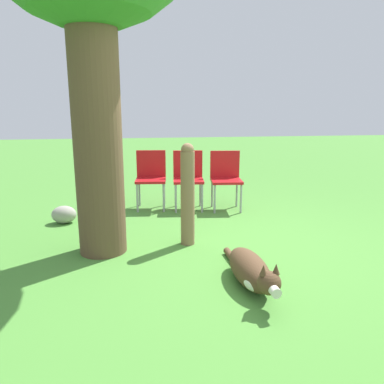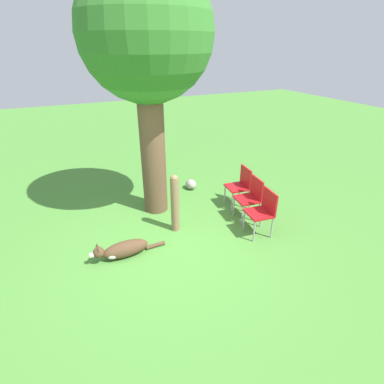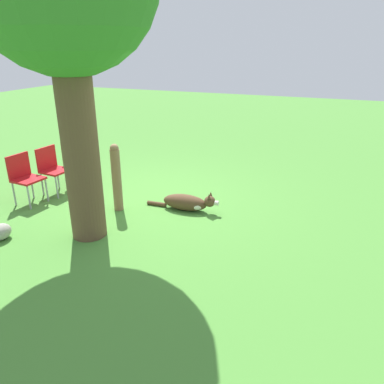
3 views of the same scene
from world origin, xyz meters
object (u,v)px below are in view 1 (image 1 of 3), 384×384
fence_post (188,194)px  red_chair_0 (226,176)px  red_chair_1 (188,175)px  dog (252,271)px  red_chair_2 (151,175)px

fence_post → red_chair_0: bearing=-28.9°
red_chair_1 → red_chair_0: bearing=84.1°
red_chair_0 → red_chair_1: size_ratio=1.00×
fence_post → red_chair_0: fence_post is taller
red_chair_0 → fence_post: bearing=-23.1°
dog → red_chair_1: red_chair_1 is taller
red_chair_1 → dog: bearing=9.4°
red_chair_1 → fence_post: bearing=-2.7°
red_chair_0 → red_chair_2: 1.12m
fence_post → red_chair_1: 1.53m
red_chair_0 → red_chair_1: same height
dog → fence_post: fence_post is taller
fence_post → red_chair_2: size_ratio=1.31×
red_chair_1 → red_chair_2: bearing=-95.9°
fence_post → red_chair_1: (1.51, -0.22, -0.07)m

